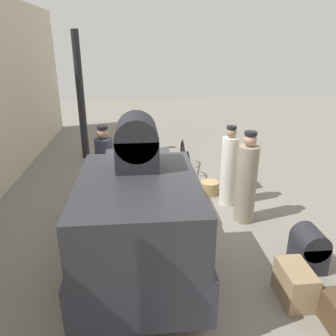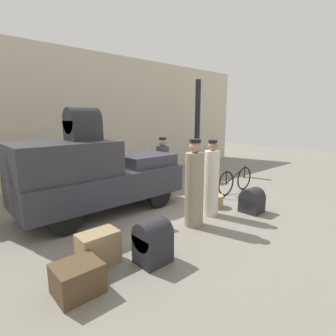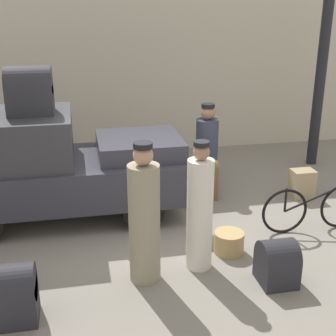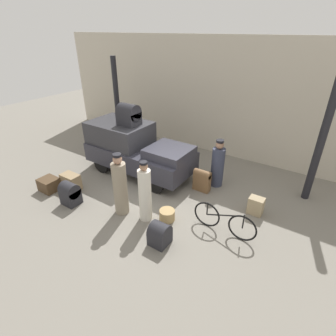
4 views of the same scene
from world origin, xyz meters
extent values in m
plane|color=gray|center=(0.00, 0.00, 0.00)|extent=(30.00, 30.00, 0.00)
cube|color=beige|center=(0.00, 4.08, 2.25)|extent=(16.00, 0.15, 4.50)
cylinder|color=black|center=(3.86, 2.44, 1.86)|extent=(0.22, 0.22, 3.72)
cylinder|color=black|center=(-0.21, 1.56, 0.33)|extent=(0.65, 0.12, 0.65)
cylinder|color=black|center=(-0.21, 0.06, 0.33)|extent=(0.65, 0.12, 0.65)
cube|color=#2D2D38|center=(-1.41, 0.81, 0.67)|extent=(3.86, 1.66, 0.65)
cube|color=#2D2D33|center=(-2.28, 0.81, 1.38)|extent=(2.12, 1.53, 0.76)
cube|color=#2D2D38|center=(-0.16, 0.81, 1.15)|extent=(1.35, 1.30, 0.29)
torus|color=black|center=(1.88, -0.47, 0.37)|extent=(0.73, 0.04, 0.73)
cylinder|color=black|center=(2.36, -0.47, 0.55)|extent=(0.97, 0.04, 0.39)
cylinder|color=black|center=(1.88, -0.47, 0.55)|extent=(0.04, 0.04, 0.38)
cylinder|color=tan|center=(0.87, -0.85, 0.15)|extent=(0.43, 0.43, 0.31)
cylinder|color=silver|center=(0.35, -1.13, 0.76)|extent=(0.34, 0.34, 1.52)
sphere|color=#936B51|center=(0.35, -1.13, 1.63)|extent=(0.21, 0.21, 0.21)
cylinder|color=black|center=(0.35, -1.13, 1.74)|extent=(0.20, 0.20, 0.06)
cylinder|color=#33384C|center=(1.22, 1.59, 0.66)|extent=(0.42, 0.42, 1.32)
sphere|color=#936B51|center=(1.22, 1.59, 1.45)|extent=(0.26, 0.26, 0.26)
cylinder|color=black|center=(1.22, 1.59, 1.58)|extent=(0.24, 0.24, 0.07)
cylinder|color=gray|center=(-0.40, -1.27, 0.78)|extent=(0.39, 0.39, 1.56)
sphere|color=tan|center=(-0.40, -1.27, 1.68)|extent=(0.24, 0.24, 0.24)
cylinder|color=black|center=(-0.40, -1.27, 1.81)|extent=(0.23, 0.23, 0.07)
cube|color=#232328|center=(-1.95, -1.82, 0.24)|extent=(0.50, 0.45, 0.48)
cylinder|color=#232328|center=(-1.95, -1.82, 0.48)|extent=(0.50, 0.45, 0.45)
cube|color=brown|center=(0.97, 1.01, 0.31)|extent=(0.55, 0.24, 0.62)
cylinder|color=brown|center=(0.97, 1.01, 0.62)|extent=(0.55, 0.24, 0.24)
cube|color=#9E8966|center=(2.80, 0.78, 0.26)|extent=(0.41, 0.31, 0.51)
cube|color=#232328|center=(1.22, -1.69, 0.18)|extent=(0.45, 0.48, 0.35)
cylinder|color=#232328|center=(1.22, -1.69, 0.35)|extent=(0.45, 0.48, 0.48)
cube|color=#232328|center=(-1.80, 0.81, 1.98)|extent=(0.68, 0.57, 0.43)
cylinder|color=#232328|center=(-1.80, 0.81, 2.20)|extent=(0.68, 0.57, 0.57)
camera|label=1|loc=(-6.06, 0.78, 3.36)|focal=35.00mm
camera|label=2|loc=(-4.34, -4.81, 2.29)|focal=28.00mm
camera|label=3|loc=(-1.13, -6.44, 3.43)|focal=50.00mm
camera|label=4|loc=(4.07, -5.59, 4.70)|focal=28.00mm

